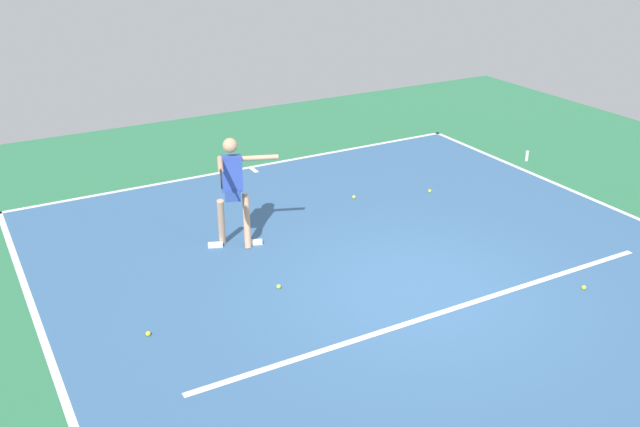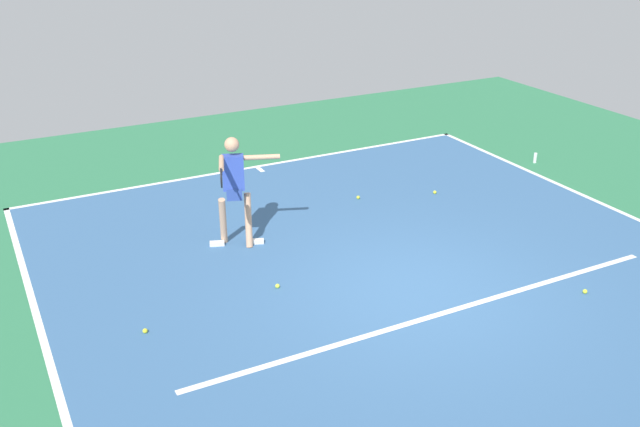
{
  "view_description": "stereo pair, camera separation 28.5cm",
  "coord_description": "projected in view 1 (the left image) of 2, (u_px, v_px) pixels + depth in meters",
  "views": [
    {
      "loc": [
        5.6,
        7.24,
        5.22
      ],
      "look_at": [
        0.87,
        -1.32,
        0.9
      ],
      "focal_mm": 40.02,
      "sensor_mm": 36.0,
      "label": 1
    },
    {
      "loc": [
        5.35,
        7.38,
        5.22
      ],
      "look_at": [
        0.87,
        -1.32,
        0.9
      ],
      "focal_mm": 40.02,
      "sensor_mm": 36.0,
      "label": 2
    }
  ],
  "objects": [
    {
      "name": "tennis_ball_near_player",
      "position": [
        584.0,
        288.0,
        10.39
      ],
      "size": [
        0.07,
        0.07,
        0.07
      ],
      "primitive_type": "sphere",
      "color": "#CCE033",
      "rests_on": "ground_plane"
    },
    {
      "name": "tennis_ball_far_corner",
      "position": [
        354.0,
        197.0,
        13.55
      ],
      "size": [
        0.07,
        0.07,
        0.07
      ],
      "primitive_type": "sphere",
      "color": "#CCE033",
      "rests_on": "ground_plane"
    },
    {
      "name": "court_line_sideline_right",
      "position": [
        63.0,
        395.0,
        8.18
      ],
      "size": [
        0.1,
        11.99,
        0.01
      ],
      "primitive_type": "cube",
      "color": "white",
      "rests_on": "ground_plane"
    },
    {
      "name": "tennis_ball_near_service_line",
      "position": [
        279.0,
        287.0,
        10.42
      ],
      "size": [
        0.07,
        0.07,
        0.07
      ],
      "primitive_type": "sphere",
      "color": "#C6E53D",
      "rests_on": "ground_plane"
    },
    {
      "name": "tennis_ball_by_baseline",
      "position": [
        148.0,
        334.0,
        9.29
      ],
      "size": [
        0.07,
        0.07,
        0.07
      ],
      "primitive_type": "sphere",
      "color": "yellow",
      "rests_on": "ground_plane"
    },
    {
      "name": "court_line_baseline_near",
      "position": [
        250.0,
        167.0,
        15.15
      ],
      "size": [
        10.05,
        0.1,
        0.01
      ],
      "primitive_type": "cube",
      "color": "white",
      "rests_on": "ground_plane"
    },
    {
      "name": "court_surface",
      "position": [
        415.0,
        290.0,
        10.39
      ],
      "size": [
        10.05,
        11.99,
        0.0
      ],
      "primitive_type": "cube",
      "color": "#38608E",
      "rests_on": "ground_plane"
    },
    {
      "name": "ground_plane",
      "position": [
        415.0,
        290.0,
        10.39
      ],
      "size": [
        20.35,
        20.35,
        0.0
      ],
      "primitive_type": "plane",
      "color": "#2D754C"
    },
    {
      "name": "water_bottle",
      "position": [
        527.0,
        156.0,
        15.49
      ],
      "size": [
        0.07,
        0.07,
        0.22
      ],
      "primitive_type": "cylinder",
      "color": "white",
      "rests_on": "ground_plane"
    },
    {
      "name": "court_line_service",
      "position": [
        444.0,
        311.0,
        9.85
      ],
      "size": [
        7.54,
        0.1,
        0.01
      ],
      "primitive_type": "cube",
      "color": "white",
      "rests_on": "ground_plane"
    },
    {
      "name": "court_line_centre_mark",
      "position": [
        254.0,
        170.0,
        14.99
      ],
      "size": [
        0.1,
        0.3,
        0.01
      ],
      "primitive_type": "cube",
      "color": "white",
      "rests_on": "ground_plane"
    },
    {
      "name": "tennis_ball_by_sideline",
      "position": [
        430.0,
        191.0,
        13.83
      ],
      "size": [
        0.07,
        0.07,
        0.07
      ],
      "primitive_type": "sphere",
      "color": "yellow",
      "rests_on": "ground_plane"
    },
    {
      "name": "tennis_player",
      "position": [
        233.0,
        185.0,
        11.26
      ],
      "size": [
        1.25,
        1.21,
        1.86
      ],
      "rotation": [
        0.0,
        0.0,
        -0.35
      ],
      "color": "tan",
      "rests_on": "ground_plane"
    }
  ]
}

